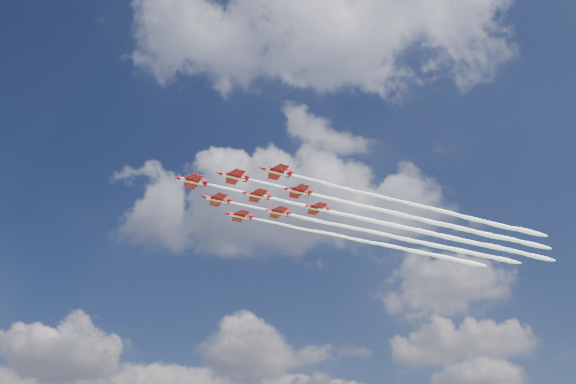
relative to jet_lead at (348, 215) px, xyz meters
name	(u,v)px	position (x,y,z in m)	size (l,w,h in m)	color
jet_lead	(348,215)	(0.00, 0.00, 0.00)	(94.45, 63.52, 2.55)	#AD091B
jet_row2_port	(388,212)	(12.72, -0.75, 0.00)	(94.45, 63.52, 2.55)	#AD091B
jet_row2_starb	(363,230)	(4.34, 11.98, 0.00)	(94.45, 63.52, 2.55)	#AD091B
jet_row3_port	(428,208)	(25.44, -1.49, 0.00)	(94.45, 63.52, 2.55)	#AD091B
jet_row3_centre	(400,227)	(17.06, 11.24, 0.00)	(94.45, 63.52, 2.55)	#AD091B
jet_row3_starb	(376,243)	(8.67, 23.97, 0.00)	(94.45, 63.52, 2.55)	#AD091B
jet_row4_port	(439,223)	(29.78, 10.49, 0.00)	(94.45, 63.52, 2.55)	#AD091B
jet_row4_starb	(412,240)	(21.40, 23.22, 0.00)	(94.45, 63.52, 2.55)	#AD091B
jet_tail	(449,237)	(34.12, 22.47, 0.00)	(94.45, 63.52, 2.55)	#AD091B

